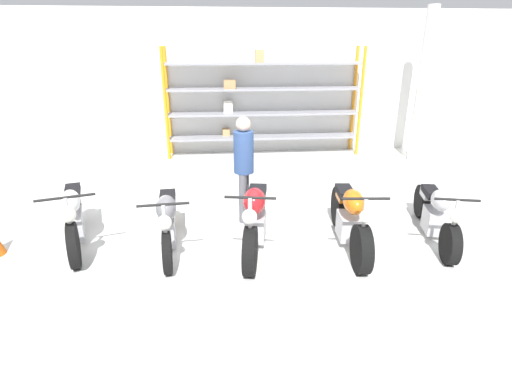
% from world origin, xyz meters
% --- Properties ---
extents(ground_plane, '(30.00, 30.00, 0.00)m').
position_xyz_m(ground_plane, '(0.00, 0.00, 0.00)').
color(ground_plane, silver).
extents(back_wall, '(30.00, 0.08, 3.60)m').
position_xyz_m(back_wall, '(0.00, 5.46, 1.80)').
color(back_wall, white).
rests_on(back_wall, ground_plane).
extents(shelving_rack, '(4.99, 0.63, 2.72)m').
position_xyz_m(shelving_rack, '(0.57, 5.10, 1.41)').
color(shelving_rack, orange).
rests_on(shelving_rack, ground_plane).
extents(support_pillar, '(0.28, 0.28, 3.60)m').
position_xyz_m(support_pillar, '(4.35, 4.21, 1.80)').
color(support_pillar, silver).
rests_on(support_pillar, ground_plane).
extents(motorcycle_white, '(0.86, 1.98, 0.99)m').
position_xyz_m(motorcycle_white, '(-2.68, 0.31, 0.45)').
color(motorcycle_white, black).
rests_on(motorcycle_white, ground_plane).
extents(motorcycle_grey, '(0.65, 1.96, 0.95)m').
position_xyz_m(motorcycle_grey, '(-1.30, 0.09, 0.44)').
color(motorcycle_grey, black).
rests_on(motorcycle_grey, ground_plane).
extents(motorcycle_red, '(0.70, 2.15, 1.06)m').
position_xyz_m(motorcycle_red, '(-0.05, 0.02, 0.45)').
color(motorcycle_red, black).
rests_on(motorcycle_red, ground_plane).
extents(motorcycle_orange, '(0.61, 2.06, 1.02)m').
position_xyz_m(motorcycle_orange, '(1.32, -0.10, 0.44)').
color(motorcycle_orange, black).
rests_on(motorcycle_orange, ground_plane).
extents(motorcycle_silver, '(0.75, 2.09, 0.92)m').
position_xyz_m(motorcycle_silver, '(2.70, 0.04, 0.39)').
color(motorcycle_silver, black).
rests_on(motorcycle_silver, ground_plane).
extents(person_browsing, '(0.40, 0.40, 1.74)m').
position_xyz_m(person_browsing, '(-0.15, 0.93, 1.03)').
color(person_browsing, '#595960').
rests_on(person_browsing, ground_plane).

